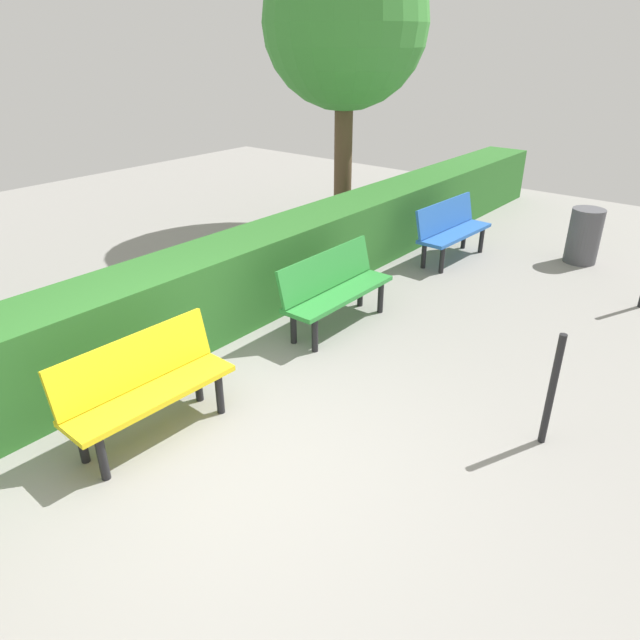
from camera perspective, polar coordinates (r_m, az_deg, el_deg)
ground_plane at (r=4.66m, az=-9.27°, el=-14.33°), size 20.83×20.83×0.00m
bench_blue at (r=8.79m, az=12.90°, el=8.91°), size 1.48×0.53×0.86m
bench_green at (r=6.49m, az=1.45°, el=3.35°), size 1.55×0.47×0.86m
bench_yellow at (r=4.90m, az=-16.98°, el=-6.08°), size 1.45×0.51×0.86m
hedge_row at (r=6.31m, az=-12.98°, el=1.93°), size 16.83×0.78×0.95m
tree_near at (r=9.86m, az=2.54°, el=27.26°), size 2.56×2.56×4.48m
railing_post_mid at (r=4.93m, az=22.04°, el=-6.49°), size 0.06×0.06×1.00m
trash_bin at (r=9.31m, az=24.75°, el=7.60°), size 0.46×0.46×0.80m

